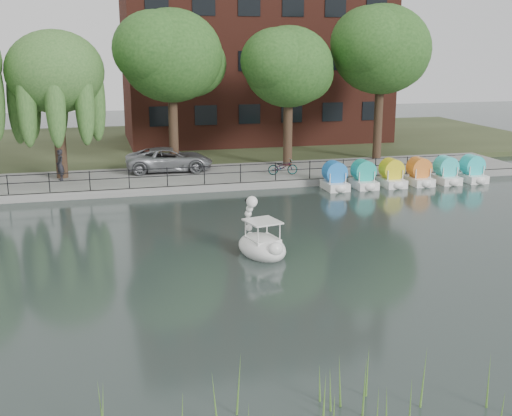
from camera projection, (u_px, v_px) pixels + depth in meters
name	position (u px, v px, depth m)	size (l,w,h in m)	color
ground_plane	(271.00, 272.00, 22.33)	(120.00, 120.00, 0.00)	#374440
promenade	(196.00, 178.00, 37.30)	(40.00, 6.00, 0.40)	gray
kerb	(205.00, 188.00, 34.53)	(40.00, 0.25, 0.40)	gray
land_strip	(168.00, 144.00, 50.45)	(60.00, 22.00, 0.36)	#47512D
railing	(204.00, 170.00, 34.48)	(32.00, 0.05, 1.00)	black
apartment_building	(254.00, 23.00, 49.85)	(20.00, 10.07, 18.00)	#4C1E16
willow_mid	(55.00, 72.00, 34.94)	(5.32, 5.32, 8.15)	#473323
broadleaf_center	(171.00, 56.00, 37.25)	(6.00, 6.00, 9.25)	#473323
broadleaf_right	(289.00, 67.00, 38.63)	(5.40, 5.40, 8.32)	#473323
broadleaf_far	(381.00, 50.00, 40.89)	(6.30, 6.30, 9.71)	#473323
minivan	(169.00, 158.00, 38.01)	(5.86, 2.69, 1.63)	gray
bicycle	(283.00, 166.00, 37.09)	(1.72, 0.60, 1.00)	gray
pedestrian	(60.00, 163.00, 35.39)	(0.71, 0.48, 1.98)	black
swan_boat	(261.00, 243.00, 24.16)	(2.08, 2.76, 2.10)	white
pedal_boat_row	(405.00, 175.00, 36.13)	(9.65, 1.70, 1.40)	white
reed_bank	(480.00, 385.00, 13.74)	(24.00, 2.40, 1.20)	#669938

